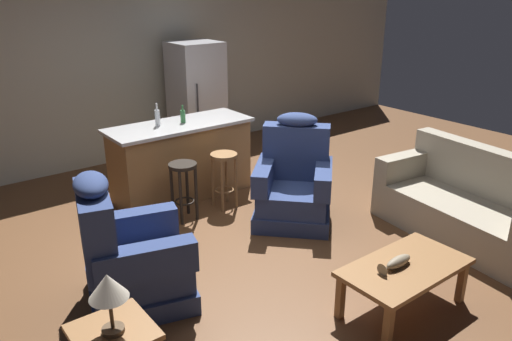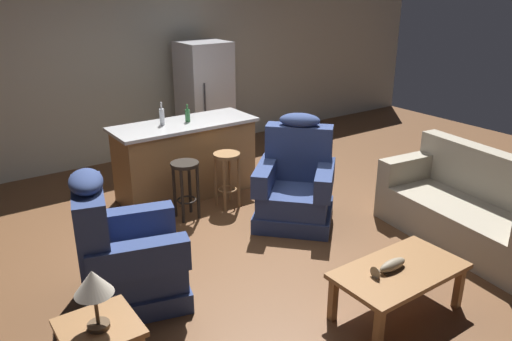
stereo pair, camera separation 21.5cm
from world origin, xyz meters
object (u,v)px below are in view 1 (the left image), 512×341
bottle_short_amber (157,117)px  kitchen_island (181,160)px  fish_figurine (396,263)px  table_lamp (108,289)px  coffee_table (405,271)px  bottle_tall_green (183,116)px  refrigerator (197,101)px  bar_stool_right (224,170)px  couch (469,207)px  recliner_near_lamp (128,258)px  bar_stool_left (183,181)px  recliner_near_island (294,184)px

bottle_short_amber → kitchen_island: bearing=-14.0°
fish_figurine → kitchen_island: bearing=92.5°
table_lamp → coffee_table: bearing=-12.2°
bottle_tall_green → refrigerator: bearing=52.5°
bar_stool_right → refrigerator: bearing=67.7°
couch → recliner_near_lamp: recliner_near_lamp is taller
bar_stool_right → bottle_short_amber: bearing=124.7°
coffee_table → bar_stool_left: bar_stool_left is taller
coffee_table → bar_stool_right: bearing=90.4°
bottle_tall_green → bar_stool_right: bearing=-75.6°
recliner_near_lamp → bottle_short_amber: size_ratio=4.30×
kitchen_island → bottle_tall_green: bottle_tall_green is taller
couch → refrigerator: (-0.88, 4.05, 0.54)m
refrigerator → bottle_tall_green: (-0.92, -1.19, 0.15)m
recliner_near_island → fish_figurine: bearing=30.0°
bar_stool_right → bottle_tall_green: size_ratio=3.08×
kitchen_island → refrigerator: 1.60m
recliner_near_island → bar_stool_left: bearing=-80.0°
fish_figurine → table_lamp: (-2.17, 0.46, 0.41)m
bar_stool_right → table_lamp: bearing=-136.9°
table_lamp → kitchen_island: (2.03, 2.74, -0.39)m
fish_figurine → refrigerator: bearing=79.3°
bottle_tall_green → fish_figurine: bearing=-88.5°
kitchen_island → bottle_tall_green: 0.56m
recliner_near_island → bottle_tall_green: size_ratio=5.43×
recliner_near_lamp → refrigerator: size_ratio=0.68×
kitchen_island → bar_stool_right: (0.22, -0.63, -0.01)m
coffee_table → couch: bearing=13.3°
refrigerator → bottle_short_amber: bearing=-137.4°
kitchen_island → bottle_short_amber: bottle_short_amber is taller
recliner_near_island → kitchen_island: bearing=-107.4°
table_lamp → bottle_short_amber: size_ratio=1.47×
recliner_near_lamp → bar_stool_right: 2.06m
refrigerator → kitchen_island: bearing=-129.1°
bar_stool_left → kitchen_island: bearing=62.1°
couch → bar_stool_right: (-1.63, 2.22, 0.13)m
bottle_tall_green → recliner_near_island: bearing=-65.9°
couch → bar_stool_left: 3.12m
bottle_short_amber → coffee_table: bearing=-81.4°
recliner_near_island → bar_stool_right: (-0.45, 0.74, 0.05)m
bar_stool_right → bar_stool_left: bearing=180.0°
table_lamp → bar_stool_right: size_ratio=0.60×
refrigerator → couch: bearing=-77.7°
fish_figurine → refrigerator: (0.83, 4.40, 0.42)m
fish_figurine → table_lamp: bearing=168.0°
bar_stool_right → bottle_tall_green: (-0.16, 0.64, 0.56)m
coffee_table → bottle_short_amber: 3.40m
couch → table_lamp: size_ratio=4.84×
recliner_near_island → refrigerator: size_ratio=0.68×
recliner_near_island → bar_stool_left: (-1.01, 0.74, 0.05)m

